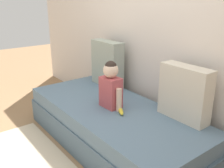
{
  "coord_description": "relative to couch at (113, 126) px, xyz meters",
  "views": [
    {
      "loc": [
        1.92,
        -1.47,
        1.53
      ],
      "look_at": [
        -0.01,
        0.0,
        0.68
      ],
      "focal_mm": 41.07,
      "sensor_mm": 36.0,
      "label": 1
    }
  ],
  "objects": [
    {
      "name": "toddler",
      "position": [
        -0.03,
        -0.01,
        0.45
      ],
      "size": [
        0.32,
        0.16,
        0.49
      ],
      "color": "#B24C51",
      "rests_on": "couch"
    },
    {
      "name": "couch",
      "position": [
        0.0,
        0.0,
        0.0
      ],
      "size": [
        2.17,
        0.94,
        0.43
      ],
      "color": "#495F70",
      "rests_on": "ground"
    },
    {
      "name": "throw_pillow_left",
      "position": [
        -0.6,
        0.37,
        0.5
      ],
      "size": [
        0.47,
        0.16,
        0.57
      ],
      "primitive_type": "cube",
      "color": "#99A393",
      "rests_on": "couch"
    },
    {
      "name": "back_wall",
      "position": [
        0.0,
        0.6,
        0.95
      ],
      "size": [
        5.37,
        0.1,
        2.32
      ],
      "primitive_type": "cube",
      "color": "silver",
      "rests_on": "ground"
    },
    {
      "name": "throw_pillow_right",
      "position": [
        0.6,
        0.37,
        0.47
      ],
      "size": [
        0.49,
        0.16,
        0.51
      ],
      "primitive_type": "cube",
      "color": "beige",
      "rests_on": "couch"
    },
    {
      "name": "ground_plane",
      "position": [
        0.0,
        0.0,
        -0.21
      ],
      "size": [
        12.0,
        12.0,
        0.0
      ],
      "primitive_type": "plane",
      "color": "#93704C"
    },
    {
      "name": "banana",
      "position": [
        0.15,
        -0.02,
        0.24
      ],
      "size": [
        0.17,
        0.12,
        0.04
      ],
      "primitive_type": "ellipsoid",
      "rotation": [
        0.0,
        0.0,
        -0.53
      ],
      "color": "yellow",
      "rests_on": "couch"
    }
  ]
}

